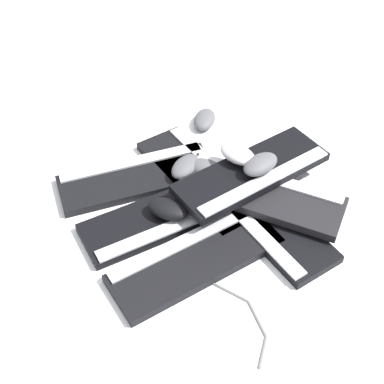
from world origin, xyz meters
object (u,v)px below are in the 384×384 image
(keyboard_1, at_px, (199,178))
(keyboard_6, at_px, (252,173))
(mouse_0, at_px, (186,167))
(mouse_5, at_px, (168,209))
(mouse_2, at_px, (260,164))
(mouse_3, at_px, (238,154))
(keyboard_2, at_px, (137,177))
(keyboard_0, at_px, (263,217))
(mouse_1, at_px, (205,119))
(mouse_4, at_px, (206,168))
(keyboard_4, at_px, (196,259))
(keyboard_5, at_px, (261,194))
(keyboard_3, at_px, (164,217))

(keyboard_1, bearing_deg, keyboard_6, -5.98)
(mouse_0, bearing_deg, mouse_5, -162.99)
(mouse_2, distance_m, mouse_3, 0.07)
(keyboard_2, relative_size, mouse_5, 4.15)
(keyboard_0, bearing_deg, keyboard_2, 166.86)
(keyboard_2, height_order, mouse_1, mouse_1)
(mouse_1, height_order, mouse_4, mouse_4)
(mouse_3, height_order, mouse_4, mouse_3)
(keyboard_2, xyz_separation_m, mouse_1, (0.15, 0.29, 0.01))
(mouse_4, height_order, mouse_5, same)
(mouse_0, bearing_deg, keyboard_6, -73.10)
(keyboard_4, xyz_separation_m, mouse_2, (0.13, 0.27, 0.10))
(keyboard_1, relative_size, keyboard_6, 1.00)
(keyboard_2, relative_size, mouse_3, 4.15)
(keyboard_0, relative_size, keyboard_5, 0.91)
(keyboard_0, distance_m, mouse_1, 0.44)
(keyboard_4, xyz_separation_m, mouse_1, (-0.07, 0.55, 0.01))
(keyboard_1, height_order, mouse_5, mouse_5)
(keyboard_6, xyz_separation_m, mouse_1, (-0.18, 0.28, -0.05))
(keyboard_0, relative_size, mouse_5, 3.82)
(keyboard_2, relative_size, keyboard_6, 1.09)
(keyboard_2, relative_size, mouse_0, 4.15)
(keyboard_0, height_order, mouse_2, mouse_2)
(mouse_2, xyz_separation_m, mouse_3, (-0.06, 0.03, 0.00))
(keyboard_6, distance_m, mouse_1, 0.33)
(keyboard_4, xyz_separation_m, mouse_5, (-0.09, 0.12, 0.04))
(keyboard_2, distance_m, mouse_2, 0.36)
(mouse_3, bearing_deg, keyboard_3, -102.44)
(keyboard_4, distance_m, mouse_3, 0.32)
(mouse_0, bearing_deg, keyboard_3, -167.13)
(keyboard_4, distance_m, mouse_0, 0.30)
(keyboard_6, height_order, mouse_3, mouse_3)
(keyboard_2, bearing_deg, mouse_5, -48.16)
(keyboard_2, distance_m, mouse_4, 0.20)
(keyboard_3, relative_size, keyboard_4, 1.03)
(keyboard_4, height_order, mouse_3, mouse_3)
(keyboard_1, relative_size, mouse_5, 3.81)
(mouse_4, bearing_deg, mouse_1, 117.38)
(keyboard_4, bearing_deg, mouse_4, 94.71)
(mouse_3, bearing_deg, mouse_4, -144.03)
(keyboard_4, bearing_deg, keyboard_1, 98.47)
(keyboard_0, bearing_deg, keyboard_6, 113.24)
(keyboard_0, height_order, keyboard_5, keyboard_5)
(keyboard_1, xyz_separation_m, mouse_0, (-0.04, 0.00, 0.04))
(keyboard_1, relative_size, mouse_2, 3.81)
(keyboard_5, height_order, keyboard_6, keyboard_6)
(mouse_4, bearing_deg, keyboard_6, 8.43)
(keyboard_1, xyz_separation_m, keyboard_6, (0.15, -0.02, 0.06))
(keyboard_3, distance_m, mouse_1, 0.43)
(mouse_5, bearing_deg, mouse_0, 98.36)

